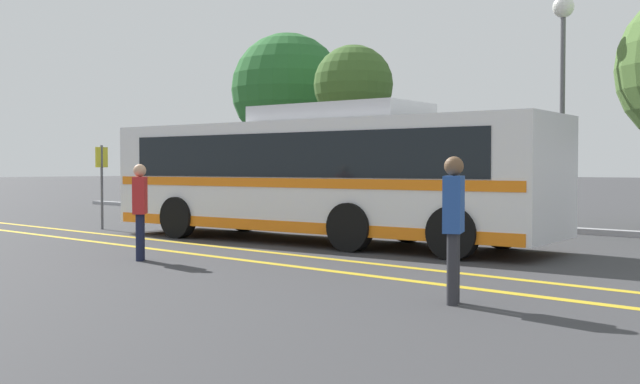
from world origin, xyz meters
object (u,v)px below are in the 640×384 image
object	(u,v)px
parked_car_1	(319,197)
pedestrian_1	(140,205)
tree_3	(288,90)
transit_bus	(321,174)
street_lamp	(563,50)
tree_0	(353,86)
pedestrian_0	(454,219)
parked_car_0	(202,197)
bus_stop_sign	(102,176)

from	to	relation	value
parked_car_1	pedestrian_1	world-z (taller)	pedestrian_1
pedestrian_1	tree_3	distance (m)	18.22
transit_bus	street_lamp	xyz separation A→B (m)	(2.57, 7.08, 3.37)
tree_0	tree_3	xyz separation A→B (m)	(-4.95, 1.69, 0.33)
pedestrian_0	tree_3	xyz separation A→B (m)	(-17.01, 14.36, 3.88)
pedestrian_1	tree_0	world-z (taller)	tree_0
pedestrian_1	tree_3	bearing A→B (deg)	-11.36
pedestrian_0	parked_car_0	bearing A→B (deg)	37.14
pedestrian_1	tree_0	bearing A→B (deg)	-24.01
pedestrian_1	street_lamp	bearing A→B (deg)	-60.47
parked_car_0	street_lamp	distance (m)	13.27
pedestrian_1	tree_0	distance (m)	14.33
transit_bus	parked_car_1	bearing A→B (deg)	36.41
tree_3	bus_stop_sign	bearing A→B (deg)	-71.39
transit_bus	tree_0	distance (m)	10.32
tree_3	parked_car_1	bearing A→B (deg)	-38.56
transit_bus	tree_0	bearing A→B (deg)	29.08
pedestrian_0	tree_3	world-z (taller)	tree_3
parked_car_1	tree_0	size ratio (longest dim) A/B	0.72
pedestrian_0	street_lamp	xyz separation A→B (m)	(-3.82, 11.69, 3.87)
street_lamp	tree_0	xyz separation A→B (m)	(-8.24, 0.99, -0.32)
parked_car_0	tree_0	size ratio (longest dim) A/B	0.70
parked_car_1	tree_3	world-z (taller)	tree_3
pedestrian_0	bus_stop_sign	bearing A→B (deg)	52.73
tree_3	tree_0	bearing A→B (deg)	-18.81
parked_car_1	street_lamp	xyz separation A→B (m)	(6.90, 2.34, 4.16)
parked_car_0	tree_0	bearing A→B (deg)	-47.99
pedestrian_0	tree_0	xyz separation A→B (m)	(-12.05, 12.68, 3.55)
parked_car_1	pedestrian_0	distance (m)	14.23
parked_car_1	tree_0	distance (m)	5.25
pedestrian_1	street_lamp	world-z (taller)	street_lamp
transit_bus	parked_car_1	distance (m)	6.47
pedestrian_1	parked_car_1	bearing A→B (deg)	-23.60
transit_bus	parked_car_0	world-z (taller)	transit_bus
pedestrian_0	pedestrian_1	bearing A→B (deg)	67.13
pedestrian_0	tree_3	size ratio (longest dim) A/B	0.25
bus_stop_sign	street_lamp	distance (m)	13.15
parked_car_1	street_lamp	distance (m)	8.39
parked_car_0	tree_3	xyz separation A→B (m)	(-0.92, 5.35, 4.30)
parked_car_1	street_lamp	world-z (taller)	street_lamp
parked_car_0	pedestrian_0	world-z (taller)	pedestrian_0
street_lamp	tree_0	world-z (taller)	street_lamp
pedestrian_1	street_lamp	distance (m)	12.73
parked_car_1	transit_bus	bearing A→B (deg)	-140.90
pedestrian_1	street_lamp	xyz separation A→B (m)	(2.81, 11.78, 3.92)
transit_bus	pedestrian_1	bearing A→B (deg)	170.98
pedestrian_0	tree_0	distance (m)	17.85
tree_0	bus_stop_sign	bearing A→B (deg)	-97.23
transit_bus	street_lamp	bearing A→B (deg)	-25.96
parked_car_1	bus_stop_sign	distance (m)	6.67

